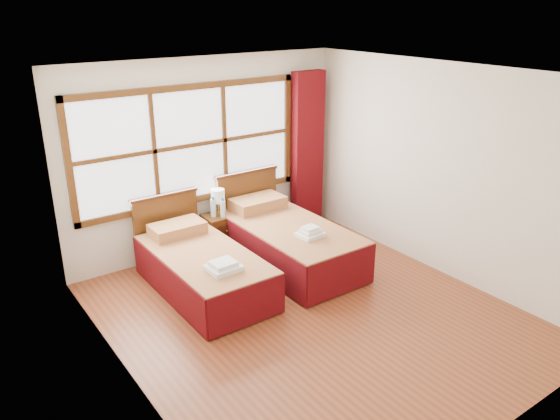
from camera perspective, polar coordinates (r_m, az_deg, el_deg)
floor at (r=6.14m, az=3.18°, el=-10.85°), size 4.50×4.50×0.00m
ceiling at (r=5.25m, az=3.76°, el=13.98°), size 4.50×4.50×0.00m
wall_back at (r=7.36m, az=-7.66°, el=5.57°), size 4.00×0.00×4.00m
wall_left at (r=4.67m, az=-16.12°, el=-4.46°), size 0.00×4.50×4.50m
wall_right at (r=6.94m, az=16.44°, el=3.93°), size 0.00×4.50×4.50m
window at (r=7.17m, az=-9.35°, el=6.71°), size 3.16×0.06×1.56m
curtain at (r=8.13m, az=2.88°, el=6.27°), size 0.50×0.16×2.30m
bed_left at (r=6.55m, az=-8.18°, el=-5.97°), size 0.98×2.00×0.95m
bed_right at (r=7.13m, az=0.68°, el=-3.20°), size 1.06×2.08×1.03m
nightstand at (r=7.49m, az=-6.32°, el=-2.46°), size 0.40×0.40×0.54m
towels_left at (r=5.97m, az=-5.93°, el=-5.88°), size 0.36×0.31×0.10m
towels_right at (r=6.66m, az=3.16°, el=-2.37°), size 0.32×0.28×0.13m
lamp at (r=7.35m, az=-6.51°, el=1.40°), size 0.18×0.18×0.35m
bottle_near at (r=7.31m, az=-6.99°, el=0.25°), size 0.07×0.07×0.28m
bottle_far at (r=7.28m, az=-5.99°, el=0.16°), size 0.07×0.07×0.27m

